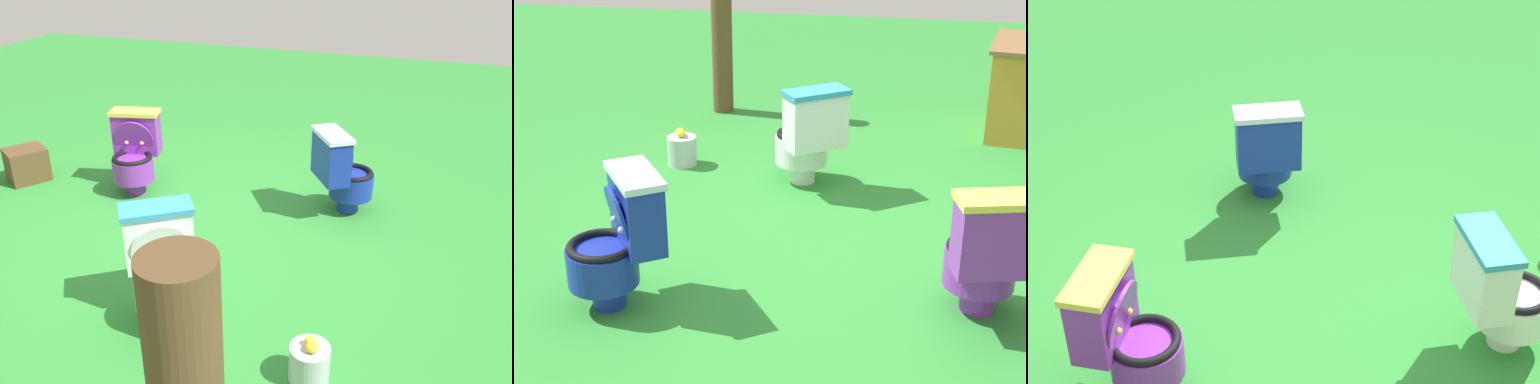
% 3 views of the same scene
% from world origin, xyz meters
% --- Properties ---
extents(ground, '(14.00, 14.00, 0.00)m').
position_xyz_m(ground, '(0.00, 0.00, 0.00)').
color(ground, '#2D8433').
extents(toilet_blue, '(0.63, 0.61, 0.73)m').
position_xyz_m(toilet_blue, '(-0.97, -0.72, 0.37)').
color(toilet_blue, '#192D9E').
rests_on(toilet_blue, ground).
extents(toilet_white, '(0.61, 0.63, 0.73)m').
position_xyz_m(toilet_white, '(-0.24, 1.03, 0.37)').
color(toilet_white, white).
rests_on(toilet_white, ground).
extents(toilet_purple, '(0.51, 0.58, 0.73)m').
position_xyz_m(toilet_purple, '(0.89, -0.52, 0.37)').
color(toilet_purple, purple).
rests_on(toilet_purple, ground).
extents(wooden_post, '(0.18, 0.18, 1.60)m').
position_xyz_m(wooden_post, '(-1.23, 2.57, 0.80)').
color(wooden_post, brown).
rests_on(wooden_post, ground).
extents(lemon_bucket, '(0.22, 0.22, 0.28)m').
position_xyz_m(lemon_bucket, '(-1.22, 1.24, 0.12)').
color(lemon_bucket, '#B7B7BF').
rests_on(lemon_bucket, ground).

